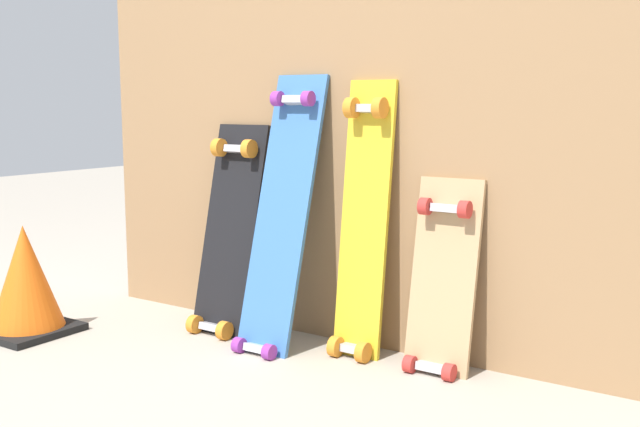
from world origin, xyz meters
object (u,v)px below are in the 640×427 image
skateboard_blue (280,224)px  traffic_cone (26,281)px  skateboard_natural (442,288)px  skateboard_yellow (363,229)px  skateboard_black (228,238)px

skateboard_blue → traffic_cone: 0.91m
skateboard_blue → traffic_cone: skateboard_blue is taller
skateboard_natural → traffic_cone: skateboard_natural is taller
skateboard_yellow → skateboard_natural: skateboard_yellow is taller
skateboard_natural → traffic_cone: bearing=-160.9°
skateboard_black → skateboard_blue: bearing=-8.1°
skateboard_blue → skateboard_yellow: (0.27, 0.07, -0.00)m
skateboard_blue → skateboard_natural: skateboard_blue is taller
skateboard_black → traffic_cone: skateboard_black is taller
skateboard_yellow → traffic_cone: bearing=-156.5°
skateboard_blue → traffic_cone: (-0.80, -0.39, -0.22)m
skateboard_natural → traffic_cone: (-1.33, -0.46, -0.06)m
skateboard_black → skateboard_blue: 0.27m
traffic_cone → skateboard_yellow: bearing=23.5°
skateboard_natural → skateboard_yellow: bearing=180.0°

